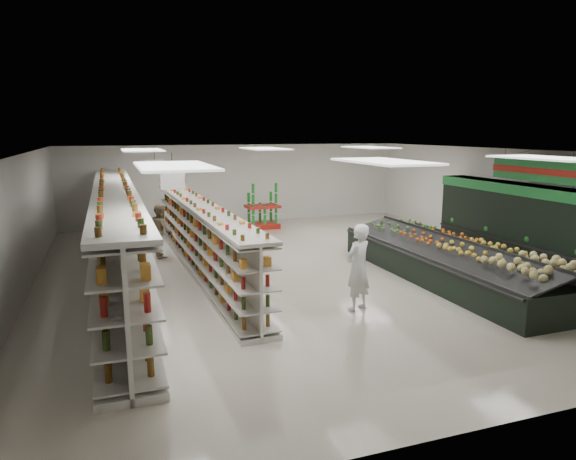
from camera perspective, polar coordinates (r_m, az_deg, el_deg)
name	(u,v)px	position (r m, az deg, el deg)	size (l,w,h in m)	color
floor	(307,268)	(14.24, 2.17, -4.30)	(16.00, 16.00, 0.00)	beige
ceiling	(308,152)	(13.76, 2.26, 8.67)	(14.00, 16.00, 0.02)	white
wall_back	(237,184)	(21.50, -5.67, 5.15)	(14.00, 0.02, 3.20)	white
wall_front	(540,303)	(7.28, 26.19, -7.29)	(14.00, 0.02, 3.20)	white
wall_left	(21,227)	(13.10, -27.58, 0.29)	(0.02, 16.00, 3.20)	white
wall_right	(514,200)	(17.70, 23.83, 3.05)	(0.02, 16.00, 3.20)	white
produce_wall_case	(539,220)	(16.36, 26.09, 1.03)	(0.93, 8.00, 2.20)	black
aisle_sign_near	(173,180)	(10.90, -12.70, 5.47)	(0.52, 0.06, 0.75)	white
aisle_sign_far	(155,167)	(14.87, -14.56, 6.77)	(0.52, 0.06, 0.75)	white
hortifruti_banner	(535,171)	(16.01, 25.79, 5.95)	(0.12, 3.20, 0.95)	#207932
gondola_left	(117,238)	(13.77, -18.46, -0.81)	(1.01, 13.47, 2.33)	silver
gondola_center	(201,240)	(14.05, -9.66, -1.13)	(1.10, 10.60, 1.83)	silver
produce_island	(456,260)	(13.83, 18.13, -3.18)	(2.70, 7.34, 1.09)	black
soda_endcap	(262,208)	(19.99, -2.87, 2.43)	(1.30, 0.90, 1.63)	#AA1D13
shopper_main	(358,267)	(10.88, 7.77, -4.14)	(0.68, 0.44, 1.86)	white
shopper_background	(161,230)	(15.87, -13.90, -0.02)	(0.79, 0.49, 1.63)	tan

